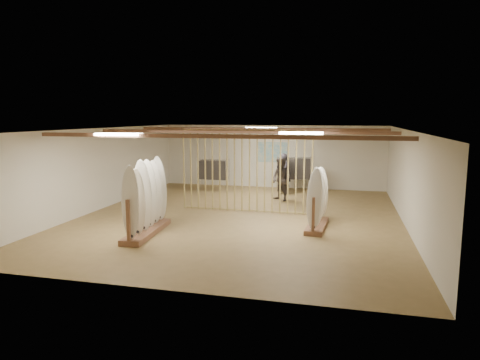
% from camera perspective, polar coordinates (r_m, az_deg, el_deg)
% --- Properties ---
extents(floor, '(12.00, 12.00, 0.00)m').
position_cam_1_polar(floor, '(13.78, 0.00, -4.94)').
color(floor, olive).
rests_on(floor, ground).
extents(ceiling, '(12.00, 12.00, 0.00)m').
position_cam_1_polar(ceiling, '(13.41, 0.00, 6.78)').
color(ceiling, gray).
rests_on(ceiling, ground).
extents(wall_back, '(12.00, 0.00, 12.00)m').
position_cam_1_polar(wall_back, '(19.36, 4.25, 3.14)').
color(wall_back, silver).
rests_on(wall_back, ground).
extents(wall_front, '(12.00, 0.00, 12.00)m').
position_cam_1_polar(wall_front, '(7.92, -10.46, -4.82)').
color(wall_front, silver).
rests_on(wall_front, ground).
extents(wall_left, '(0.00, 12.00, 12.00)m').
position_cam_1_polar(wall_left, '(15.49, -18.28, 1.39)').
color(wall_left, silver).
rests_on(wall_left, ground).
extents(wall_right, '(0.00, 12.00, 12.00)m').
position_cam_1_polar(wall_right, '(13.26, 21.48, 0.09)').
color(wall_right, silver).
rests_on(wall_right, ground).
extents(ceiling_slats, '(9.50, 6.12, 0.10)m').
position_cam_1_polar(ceiling_slats, '(13.41, 0.00, 6.44)').
color(ceiling_slats, brown).
rests_on(ceiling_slats, ground).
extents(light_panels, '(1.20, 0.35, 0.06)m').
position_cam_1_polar(light_panels, '(13.41, 0.00, 6.52)').
color(light_panels, white).
rests_on(light_panels, ground).
extents(bamboo_partition, '(4.45, 0.05, 2.78)m').
position_cam_1_polar(bamboo_partition, '(14.29, 0.77, 1.25)').
color(bamboo_partition, '#A38E4F').
rests_on(bamboo_partition, ground).
extents(poster, '(1.40, 0.03, 0.90)m').
position_cam_1_polar(poster, '(19.33, 4.25, 3.73)').
color(poster, teal).
rests_on(poster, ground).
extents(rack_left, '(0.74, 2.49, 1.98)m').
position_cam_1_polar(rack_left, '(11.96, -12.39, -3.89)').
color(rack_left, brown).
rests_on(rack_left, floor).
extents(rack_right, '(0.60, 1.89, 1.78)m').
position_cam_1_polar(rack_right, '(12.50, 10.28, -3.64)').
color(rack_right, brown).
rests_on(rack_right, floor).
extents(clothing_rack_a, '(1.32, 0.40, 1.41)m').
position_cam_1_polar(clothing_rack_a, '(18.35, -3.62, 1.33)').
color(clothing_rack_a, silver).
rests_on(clothing_rack_a, floor).
extents(clothing_rack_b, '(1.40, 0.62, 1.53)m').
position_cam_1_polar(clothing_rack_b, '(18.25, 7.24, 1.48)').
color(clothing_rack_b, silver).
rests_on(clothing_rack_b, floor).
extents(shopper_a, '(0.76, 0.57, 1.93)m').
position_cam_1_polar(shopper_a, '(17.74, 5.85, 1.21)').
color(shopper_a, '#2A2830').
rests_on(shopper_a, floor).
extents(shopper_b, '(1.14, 1.12, 1.86)m').
position_cam_1_polar(shopper_b, '(16.29, 5.50, 0.45)').
color(shopper_b, '#372F2B').
rests_on(shopper_b, floor).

